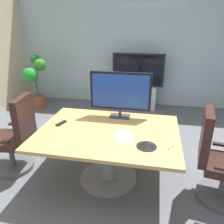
# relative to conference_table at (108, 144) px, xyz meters

# --- Properties ---
(ground_plane) EXTENTS (7.18, 7.18, 0.00)m
(ground_plane) POSITION_rel_conference_table_xyz_m (0.12, 0.13, -0.54)
(ground_plane) COLOR #515459
(wall_back_glass_partition) EXTENTS (6.18, 0.10, 2.95)m
(wall_back_glass_partition) POSITION_rel_conference_table_xyz_m (0.12, 3.17, 0.94)
(wall_back_glass_partition) COLOR #9EB2B7
(wall_back_glass_partition) RESTS_ON ground
(conference_table) EXTENTS (1.72, 1.28, 0.72)m
(conference_table) POSITION_rel_conference_table_xyz_m (0.00, 0.00, 0.00)
(conference_table) COLOR #B2894C
(conference_table) RESTS_ON ground
(office_chair_left) EXTENTS (0.62, 0.60, 1.09)m
(office_chair_left) POSITION_rel_conference_table_xyz_m (-1.30, -0.03, -0.08)
(office_chair_left) COLOR #4C4C51
(office_chair_left) RESTS_ON ground
(office_chair_right) EXTENTS (0.63, 0.61, 1.09)m
(office_chair_right) POSITION_rel_conference_table_xyz_m (1.30, -0.08, -0.08)
(office_chair_right) COLOR #4C4C51
(office_chair_right) RESTS_ON ground
(tv_monitor) EXTENTS (0.84, 0.18, 0.64)m
(tv_monitor) POSITION_rel_conference_table_xyz_m (0.07, 0.47, 0.54)
(tv_monitor) COLOR #333338
(tv_monitor) RESTS_ON conference_table
(wall_display_unit) EXTENTS (1.20, 0.36, 1.31)m
(wall_display_unit) POSITION_rel_conference_table_xyz_m (0.11, 2.81, -0.10)
(wall_display_unit) COLOR #B7BABC
(wall_display_unit) RESTS_ON ground
(potted_plant) EXTENTS (0.58, 0.64, 1.26)m
(potted_plant) POSITION_rel_conference_table_xyz_m (-2.27, 2.29, 0.17)
(potted_plant) COLOR brown
(potted_plant) RESTS_ON ground
(conference_phone) EXTENTS (0.22, 0.22, 0.07)m
(conference_phone) POSITION_rel_conference_table_xyz_m (0.49, -0.29, 0.21)
(conference_phone) COLOR black
(conference_phone) RESTS_ON conference_table
(remote_control) EXTENTS (0.10, 0.18, 0.02)m
(remote_control) POSITION_rel_conference_table_xyz_m (-0.65, 0.07, 0.19)
(remote_control) COLOR black
(remote_control) RESTS_ON conference_table
(whiteboard_marker) EXTENTS (0.08, 0.13, 0.02)m
(whiteboard_marker) POSITION_rel_conference_table_xyz_m (0.75, -0.24, 0.19)
(whiteboard_marker) COLOR silver
(whiteboard_marker) RESTS_ON conference_table
(paper_notepad) EXTENTS (0.27, 0.34, 0.01)m
(paper_notepad) POSITION_rel_conference_table_xyz_m (0.22, -0.12, 0.19)
(paper_notepad) COLOR white
(paper_notepad) RESTS_ON conference_table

